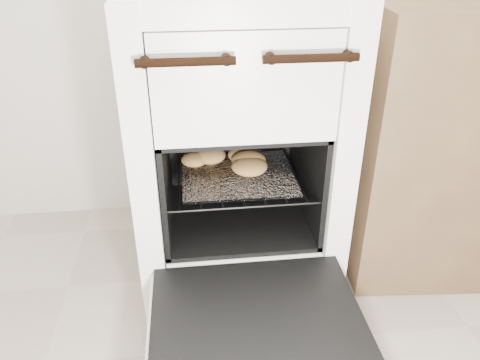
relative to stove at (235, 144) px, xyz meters
The scene contains 6 objects.
stove is the anchor object (origin of this frame).
oven_door 0.61m from the stove, 90.00° to the right, with size 0.58×0.45×0.04m.
oven_rack 0.10m from the stove, 90.00° to the right, with size 0.47×0.45×0.01m.
foil_sheet 0.12m from the stove, 90.00° to the right, with size 0.37×0.32×0.01m, color white.
baked_rolls 0.05m from the stove, 98.16° to the right, with size 0.31×0.24×0.06m.
counter 0.89m from the stove, ahead, with size 0.95×0.63×0.95m, color brown.
Camera 1 is at (-0.20, -0.32, 1.15)m, focal length 35.00 mm.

